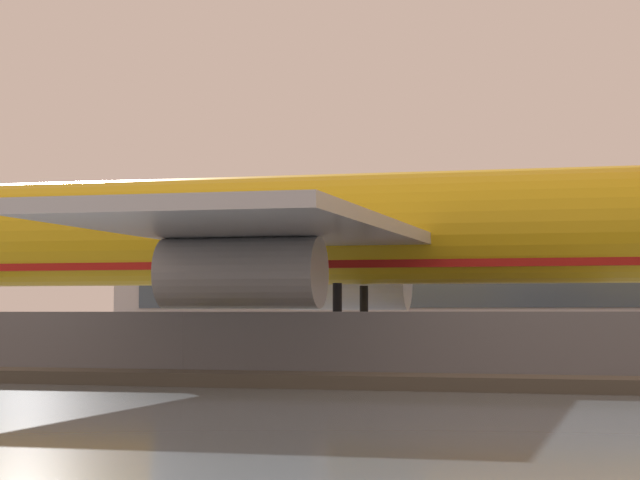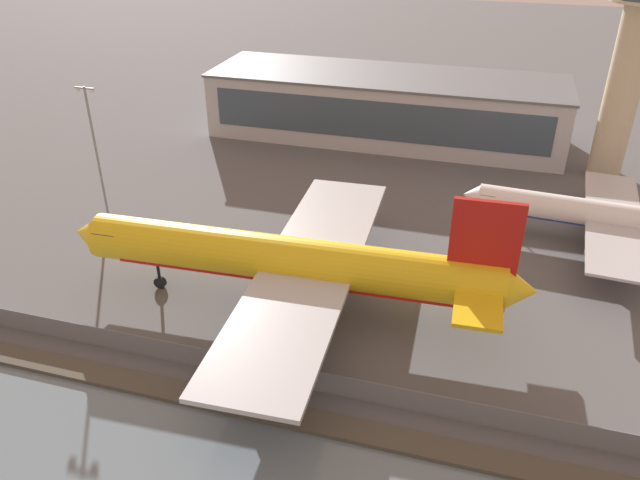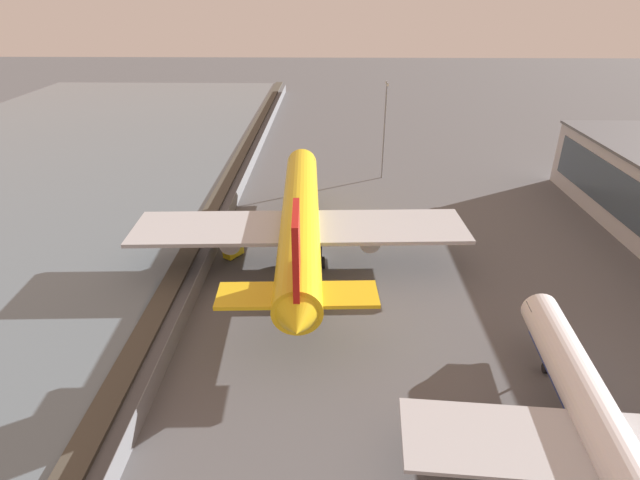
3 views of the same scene
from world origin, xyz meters
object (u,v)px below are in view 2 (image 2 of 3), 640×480
object	(u,v)px
passenger_jet_white	(605,216)
control_tower	(632,55)
baggage_tug	(262,355)
apron_light_mast_apron_west	(95,145)
cargo_jet_yellow	(295,262)

from	to	relation	value
passenger_jet_white	control_tower	xyz separation A→B (m)	(3.12, 27.56, 17.25)
passenger_jet_white	baggage_tug	world-z (taller)	passenger_jet_white
baggage_tug	apron_light_mast_apron_west	distance (m)	47.36
apron_light_mast_apron_west	cargo_jet_yellow	bearing A→B (deg)	-23.16
passenger_jet_white	control_tower	distance (m)	32.66
baggage_tug	cargo_jet_yellow	bearing A→B (deg)	87.32
cargo_jet_yellow	control_tower	size ratio (longest dim) A/B	1.53
passenger_jet_white	apron_light_mast_apron_west	size ratio (longest dim) A/B	1.92
passenger_jet_white	apron_light_mast_apron_west	xyz separation A→B (m)	(-76.30, -11.51, 6.98)
passenger_jet_white	baggage_tug	bearing A→B (deg)	-135.36
cargo_jet_yellow	baggage_tug	distance (m)	12.32
baggage_tug	apron_light_mast_apron_west	bearing A→B (deg)	144.19
cargo_jet_yellow	passenger_jet_white	size ratio (longest dim) A/B	1.46
passenger_jet_white	baggage_tug	size ratio (longest dim) A/B	11.35
cargo_jet_yellow	apron_light_mast_apron_west	xyz separation A→B (m)	(-37.86, 16.20, 4.99)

